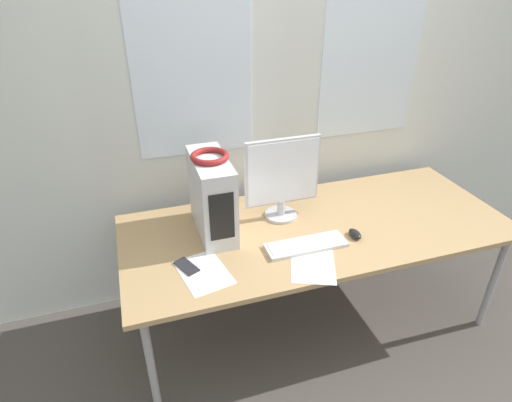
# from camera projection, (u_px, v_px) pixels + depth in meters

# --- Properties ---
(ground_plane) EXTENTS (14.00, 14.00, 0.00)m
(ground_plane) POSITION_uv_depth(u_px,v_px,m) (343.00, 374.00, 2.38)
(ground_plane) COLOR #47423D
(wall_back) EXTENTS (8.00, 0.07, 2.70)m
(wall_back) POSITION_uv_depth(u_px,v_px,m) (284.00, 85.00, 2.55)
(wall_back) COLOR silver
(wall_back) RESTS_ON ground_plane
(desk) EXTENTS (2.16, 0.90, 0.71)m
(desk) POSITION_uv_depth(u_px,v_px,m) (317.00, 231.00, 2.41)
(desk) COLOR tan
(desk) RESTS_ON ground_plane
(pc_tower) EXTENTS (0.18, 0.43, 0.43)m
(pc_tower) POSITION_uv_depth(u_px,v_px,m) (212.00, 196.00, 2.24)
(pc_tower) COLOR silver
(pc_tower) RESTS_ON desk
(headphones) EXTENTS (0.20, 0.20, 0.03)m
(headphones) POSITION_uv_depth(u_px,v_px,m) (210.00, 156.00, 2.13)
(headphones) COLOR maroon
(headphones) RESTS_ON pc_tower
(monitor_main) EXTENTS (0.42, 0.19, 0.48)m
(monitor_main) POSITION_uv_depth(u_px,v_px,m) (282.00, 177.00, 2.35)
(monitor_main) COLOR #B7B7BC
(monitor_main) RESTS_ON desk
(keyboard) EXTENTS (0.43, 0.14, 0.02)m
(keyboard) POSITION_uv_depth(u_px,v_px,m) (306.00, 245.00, 2.21)
(keyboard) COLOR silver
(keyboard) RESTS_ON desk
(mouse) EXTENTS (0.05, 0.10, 0.03)m
(mouse) POSITION_uv_depth(u_px,v_px,m) (355.00, 234.00, 2.29)
(mouse) COLOR black
(mouse) RESTS_ON desk
(cell_phone) EXTENTS (0.12, 0.15, 0.01)m
(cell_phone) POSITION_uv_depth(u_px,v_px,m) (187.00, 266.00, 2.07)
(cell_phone) COLOR #232328
(cell_phone) RESTS_ON desk
(paper_sheet_left) EXTENTS (0.31, 0.35, 0.00)m
(paper_sheet_left) POSITION_uv_depth(u_px,v_px,m) (313.00, 264.00, 2.09)
(paper_sheet_left) COLOR white
(paper_sheet_left) RESTS_ON desk
(paper_sheet_front) EXTENTS (0.26, 0.33, 0.00)m
(paper_sheet_front) POSITION_uv_depth(u_px,v_px,m) (204.00, 272.00, 2.04)
(paper_sheet_front) COLOR white
(paper_sheet_front) RESTS_ON desk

